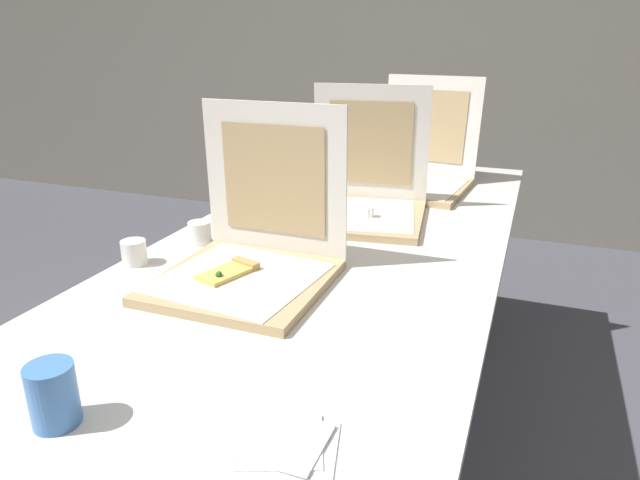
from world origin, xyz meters
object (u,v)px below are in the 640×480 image
table (334,255)px  cup_printed_front (53,395)px  pizza_box_back (416,173)px  cup_white_near_left (134,252)px  cup_white_near_center (200,233)px  napkin_pile (285,444)px  pizza_box_middle (363,199)px  cup_white_far (303,189)px  pizza_box_front (250,257)px  cup_white_mid (237,213)px

table → cup_printed_front: cup_printed_front is taller
pizza_box_back → cup_white_near_left: size_ratio=7.38×
table → cup_white_near_center: 0.38m
napkin_pile → pizza_box_middle: bearing=101.1°
cup_white_far → table: bearing=-56.3°
pizza_box_back → cup_white_near_center: size_ratio=7.38×
pizza_box_middle → table: bearing=-100.5°
pizza_box_front → pizza_box_back: bearing=78.9°
table → cup_white_mid: bearing=172.8°
pizza_box_back → cup_white_near_left: pizza_box_back is taller
pizza_box_front → cup_white_near_center: bearing=145.2°
cup_white_mid → cup_white_near_center: bearing=-92.0°
cup_white_near_left → cup_white_mid: size_ratio=1.00×
pizza_box_front → pizza_box_middle: (0.11, 0.56, 0.00)m
cup_white_near_center → cup_printed_front: bearing=-73.7°
pizza_box_middle → pizza_box_back: 0.42m
cup_printed_front → napkin_pile: cup_printed_front is taller
table → cup_white_far: size_ratio=35.04×
cup_white_near_left → napkin_pile: cup_white_near_left is taller
cup_white_near_center → cup_printed_front: cup_printed_front is taller
pizza_box_back → pizza_box_middle: bearing=-96.3°
table → cup_white_near_center: size_ratio=35.04×
pizza_box_front → cup_white_mid: (-0.23, 0.36, -0.03)m
cup_white_far → napkin_pile: cup_white_far is taller
pizza_box_middle → cup_white_near_center: size_ratio=6.82×
pizza_box_middle → pizza_box_back: pizza_box_middle is taller
pizza_box_middle → pizza_box_back: bearing=71.2°
napkin_pile → table: bearing=104.9°
cup_white_far → cup_white_near_left: bearing=-102.5°
pizza_box_back → napkin_pile: 1.48m
cup_white_mid → cup_white_far: bearing=76.9°
cup_white_far → cup_printed_front: 1.28m
cup_white_far → cup_white_mid: same height
cup_white_near_center → napkin_pile: bearing=-50.1°
cup_printed_front → napkin_pile: bearing=12.2°
cup_white_near_left → table: bearing=39.7°
cup_white_near_center → cup_white_near_left: 0.20m
table → cup_printed_front: bearing=-97.7°
pizza_box_middle → cup_printed_front: bearing=-104.5°
pizza_box_middle → cup_white_near_left: bearing=-134.0°
cup_white_mid → pizza_box_middle: bearing=29.5°
cup_white_mid → napkin_pile: cup_white_mid is taller
pizza_box_middle → cup_white_near_center: 0.52m
pizza_box_front → table: bearing=73.3°
cup_white_near_center → cup_white_mid: bearing=88.0°
cup_white_mid → table: bearing=-7.2°
pizza_box_front → napkin_pile: 0.59m
cup_white_far → napkin_pile: 1.29m
cup_white_near_center → pizza_box_back: bearing=61.9°
cup_printed_front → napkin_pile: (0.34, 0.07, -0.04)m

